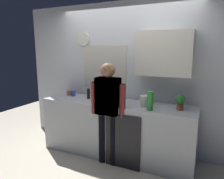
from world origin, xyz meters
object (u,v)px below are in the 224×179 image
object	(u,v)px
cup_terracotta_mug	(69,93)
person_at_sink	(108,106)
dish_soap	(152,99)
potted_plant	(180,101)
cup_blue_mug	(73,93)
bottle_olive_oil	(102,96)
bottle_dark_sauce	(89,94)
storage_canister	(145,101)
coffee_maker	(115,96)
person_guest	(108,106)
bottle_clear_soda	(150,101)

from	to	relation	value
cup_terracotta_mug	person_at_sink	bearing A→B (deg)	-21.52
dish_soap	potted_plant	bearing A→B (deg)	-23.07
cup_terracotta_mug	dish_soap	size ratio (longest dim) A/B	0.51
cup_blue_mug	potted_plant	bearing A→B (deg)	-2.70
potted_plant	bottle_olive_oil	bearing A→B (deg)	-171.74
bottle_dark_sauce	potted_plant	distance (m)	1.56
bottle_olive_oil	bottle_dark_sauce	distance (m)	0.43
cup_terracotta_mug	storage_canister	size ratio (longest dim) A/B	0.54
coffee_maker	cup_blue_mug	world-z (taller)	coffee_maker
dish_soap	person_guest	size ratio (longest dim) A/B	0.11
bottle_dark_sauce	cup_blue_mug	xyz separation A→B (m)	(-0.37, 0.06, -0.04)
potted_plant	dish_soap	size ratio (longest dim) A/B	1.28
bottle_olive_oil	potted_plant	world-z (taller)	bottle_olive_oil
bottle_olive_oil	potted_plant	bearing A→B (deg)	8.26
bottle_clear_soda	dish_soap	world-z (taller)	bottle_clear_soda
person_guest	bottle_clear_soda	bearing A→B (deg)	-159.12
coffee_maker	potted_plant	xyz separation A→B (m)	(0.97, 0.13, -0.01)
person_guest	cup_terracotta_mug	bearing A→B (deg)	-10.24
bottle_dark_sauce	cup_terracotta_mug	bearing A→B (deg)	170.69
coffee_maker	potted_plant	bearing A→B (deg)	7.71
cup_blue_mug	person_guest	bearing A→B (deg)	-23.04
person_at_sink	bottle_olive_oil	bearing A→B (deg)	146.17
cup_terracotta_mug	dish_soap	xyz separation A→B (m)	(1.59, 0.09, 0.03)
bottle_dark_sauce	cup_blue_mug	size ratio (longest dim) A/B	1.80
storage_canister	person_guest	distance (m)	0.57
person_at_sink	bottle_clear_soda	bearing A→B (deg)	13.53
storage_canister	potted_plant	bearing A→B (deg)	4.91
cup_terracotta_mug	bottle_olive_oil	bearing A→B (deg)	-17.84
bottle_clear_soda	person_guest	world-z (taller)	person_guest
bottle_olive_oil	person_at_sink	xyz separation A→B (m)	(0.17, -0.13, -0.11)
person_at_sink	person_guest	xyz separation A→B (m)	(0.00, 0.00, 0.00)
bottle_clear_soda	cup_terracotta_mug	distance (m)	1.68
coffee_maker	cup_terracotta_mug	world-z (taller)	coffee_maker
bottle_olive_oil	person_guest	distance (m)	0.23
cup_blue_mug	potted_plant	distance (m)	1.93
coffee_maker	person_guest	distance (m)	0.22
coffee_maker	bottle_olive_oil	bearing A→B (deg)	-169.25
bottle_clear_soda	storage_canister	bearing A→B (deg)	128.70
bottle_olive_oil	storage_canister	distance (m)	0.68
dish_soap	person_at_sink	distance (m)	0.74
potted_plant	bottle_clear_soda	bearing A→B (deg)	-153.60
potted_plant	person_guest	world-z (taller)	person_guest
cup_terracotta_mug	person_guest	world-z (taller)	person_guest
dish_soap	storage_canister	world-z (taller)	dish_soap
potted_plant	storage_canister	world-z (taller)	potted_plant
bottle_dark_sauce	bottle_clear_soda	xyz separation A→B (m)	(1.17, -0.22, 0.05)
bottle_dark_sauce	storage_canister	distance (m)	1.05
cup_terracotta_mug	cup_blue_mug	bearing A→B (deg)	-8.53
coffee_maker	cup_terracotta_mug	distance (m)	1.11
coffee_maker	bottle_dark_sauce	bearing A→B (deg)	164.91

